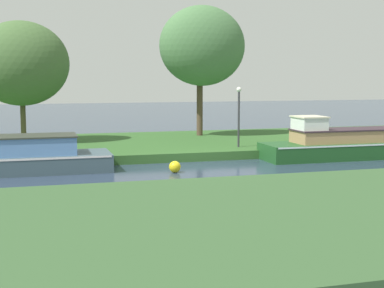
{
  "coord_description": "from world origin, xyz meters",
  "views": [
    {
      "loc": [
        -6.93,
        -21.81,
        3.75
      ],
      "look_at": [
        -0.32,
        1.2,
        0.9
      ],
      "focal_mm": 52.93,
      "sensor_mm": 36.0,
      "label": 1
    }
  ],
  "objects_px": {
    "forest_narrowboat": "(351,144)",
    "mooring_post_near": "(40,148)",
    "slate_barge": "(4,158)",
    "willow_tree_left": "(21,64)",
    "channel_buoy": "(175,167)",
    "lamp_post": "(239,109)",
    "willow_tree_centre": "(202,46)"
  },
  "relations": [
    {
      "from": "mooring_post_near",
      "to": "lamp_post",
      "type": "bearing_deg",
      "value": 6.05
    },
    {
      "from": "lamp_post",
      "to": "mooring_post_near",
      "type": "relative_size",
      "value": 3.87
    },
    {
      "from": "willow_tree_left",
      "to": "lamp_post",
      "type": "relative_size",
      "value": 2.14
    },
    {
      "from": "forest_narrowboat",
      "to": "willow_tree_left",
      "type": "height_order",
      "value": "willow_tree_left"
    },
    {
      "from": "willow_tree_centre",
      "to": "mooring_post_near",
      "type": "relative_size",
      "value": 9.83
    },
    {
      "from": "slate_barge",
      "to": "forest_narrowboat",
      "type": "xyz_separation_m",
      "value": [
        15.35,
        0.0,
        0.05
      ]
    },
    {
      "from": "willow_tree_left",
      "to": "channel_buoy",
      "type": "xyz_separation_m",
      "value": [
        5.75,
        -8.58,
        -4.18
      ]
    },
    {
      "from": "willow_tree_left",
      "to": "willow_tree_centre",
      "type": "xyz_separation_m",
      "value": [
        9.72,
        0.65,
        1.04
      ]
    },
    {
      "from": "willow_tree_left",
      "to": "mooring_post_near",
      "type": "xyz_separation_m",
      "value": [
        0.69,
        -5.58,
        -3.64
      ]
    },
    {
      "from": "channel_buoy",
      "to": "mooring_post_near",
      "type": "bearing_deg",
      "value": 149.3
    },
    {
      "from": "lamp_post",
      "to": "willow_tree_left",
      "type": "bearing_deg",
      "value": 155.11
    },
    {
      "from": "willow_tree_left",
      "to": "channel_buoy",
      "type": "bearing_deg",
      "value": -56.17
    },
    {
      "from": "slate_barge",
      "to": "willow_tree_centre",
      "type": "relative_size",
      "value": 1.16
    },
    {
      "from": "willow_tree_centre",
      "to": "mooring_post_near",
      "type": "distance_m",
      "value": 11.92
    },
    {
      "from": "lamp_post",
      "to": "channel_buoy",
      "type": "distance_m",
      "value": 6.09
    },
    {
      "from": "willow_tree_left",
      "to": "lamp_post",
      "type": "distance_m",
      "value": 11.15
    },
    {
      "from": "channel_buoy",
      "to": "slate_barge",
      "type": "bearing_deg",
      "value": 165.03
    },
    {
      "from": "channel_buoy",
      "to": "willow_tree_left",
      "type": "bearing_deg",
      "value": 123.83
    },
    {
      "from": "slate_barge",
      "to": "willow_tree_centre",
      "type": "bearing_deg",
      "value": 35.83
    },
    {
      "from": "slate_barge",
      "to": "mooring_post_near",
      "type": "xyz_separation_m",
      "value": [
        1.38,
        1.28,
        0.18
      ]
    },
    {
      "from": "lamp_post",
      "to": "channel_buoy",
      "type": "bearing_deg",
      "value": -136.31
    },
    {
      "from": "willow_tree_centre",
      "to": "mooring_post_near",
      "type": "bearing_deg",
      "value": -145.39
    },
    {
      "from": "willow_tree_centre",
      "to": "channel_buoy",
      "type": "height_order",
      "value": "willow_tree_centre"
    },
    {
      "from": "slate_barge",
      "to": "mooring_post_near",
      "type": "bearing_deg",
      "value": 43.0
    },
    {
      "from": "slate_barge",
      "to": "willow_tree_left",
      "type": "xyz_separation_m",
      "value": [
        0.68,
        6.86,
        3.82
      ]
    },
    {
      "from": "forest_narrowboat",
      "to": "slate_barge",
      "type": "bearing_deg",
      "value": -180.0
    },
    {
      "from": "lamp_post",
      "to": "mooring_post_near",
      "type": "bearing_deg",
      "value": -173.95
    },
    {
      "from": "slate_barge",
      "to": "lamp_post",
      "type": "distance_m",
      "value": 10.96
    },
    {
      "from": "forest_narrowboat",
      "to": "mooring_post_near",
      "type": "bearing_deg",
      "value": 174.75
    },
    {
      "from": "slate_barge",
      "to": "lamp_post",
      "type": "xyz_separation_m",
      "value": [
        10.6,
        2.26,
        1.62
      ]
    },
    {
      "from": "willow_tree_left",
      "to": "forest_narrowboat",
      "type": "bearing_deg",
      "value": -25.08
    },
    {
      "from": "lamp_post",
      "to": "channel_buoy",
      "type": "height_order",
      "value": "lamp_post"
    }
  ]
}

